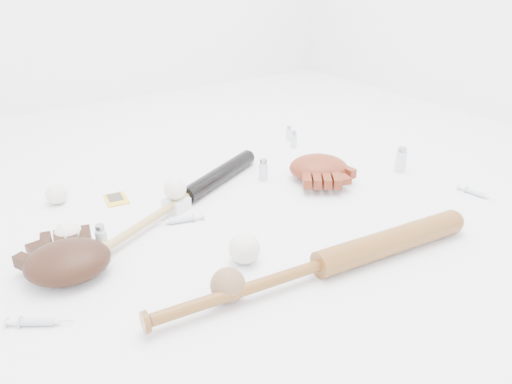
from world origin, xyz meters
TOP-DOWN VIEW (x-y plane):
  - bat_dark at (-0.14, 0.16)m, footprint 0.74×0.39m
  - bat_wood at (-0.06, -0.39)m, footprint 0.97×0.18m
  - glove_dark at (-0.58, -0.03)m, footprint 0.30×0.30m
  - glove_tan at (0.33, 0.06)m, footprint 0.35×0.35m
  - trading_card at (-0.33, 0.32)m, footprint 0.08×0.10m
  - pedestal at (-0.19, 0.15)m, footprint 0.09×0.09m
  - baseball_on_pedestal at (-0.19, 0.15)m, footprint 0.07×0.07m
  - baseball_left at (-0.54, 0.10)m, footprint 0.08×0.08m
  - baseball_upper at (-0.49, 0.40)m, footprint 0.07×0.07m
  - baseball_mid at (-0.18, -0.23)m, footprint 0.08×0.08m
  - baseball_aged at (-0.30, -0.34)m, footprint 0.08×0.08m
  - syringe_0 at (-0.69, -0.17)m, footprint 0.15×0.11m
  - syringe_1 at (-0.22, 0.06)m, footprint 0.16×0.07m
  - syringe_2 at (0.44, 0.18)m, footprint 0.12×0.16m
  - syringe_3 at (0.68, -0.34)m, footprint 0.04×0.15m
  - vial_0 at (0.50, 0.45)m, footprint 0.02×0.02m
  - vial_1 at (0.46, 0.37)m, footprint 0.03×0.03m
  - vial_2 at (0.17, 0.17)m, footprint 0.03×0.03m
  - vial_3 at (0.63, -0.06)m, footprint 0.04×0.04m
  - vial_4 at (-0.47, 0.04)m, footprint 0.03×0.03m

SIDE VIEW (x-z plane):
  - trading_card at x=-0.33m, z-range 0.00..0.01m
  - syringe_3 at x=0.68m, z-range 0.00..0.02m
  - syringe_1 at x=-0.22m, z-range 0.00..0.02m
  - syringe_0 at x=-0.69m, z-range 0.00..0.02m
  - syringe_2 at x=0.44m, z-range 0.00..0.02m
  - pedestal at x=-0.19m, z-range 0.00..0.04m
  - bat_dark at x=-0.14m, z-range 0.00..0.06m
  - vial_0 at x=0.50m, z-range 0.00..0.06m
  - baseball_upper at x=-0.49m, z-range 0.00..0.07m
  - vial_1 at x=0.46m, z-range 0.00..0.07m
  - bat_wood at x=-0.06m, z-range 0.00..0.07m
  - vial_4 at x=-0.47m, z-range 0.00..0.08m
  - vial_2 at x=0.17m, z-range 0.00..0.08m
  - baseball_left at x=-0.54m, z-range 0.00..0.08m
  - baseball_aged at x=-0.30m, z-range 0.00..0.08m
  - baseball_mid at x=-0.18m, z-range 0.00..0.08m
  - glove_tan at x=0.33m, z-range 0.00..0.09m
  - glove_dark at x=-0.58m, z-range 0.00..0.09m
  - vial_3 at x=0.63m, z-range 0.00..0.09m
  - baseball_on_pedestal at x=-0.19m, z-range 0.04..0.11m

